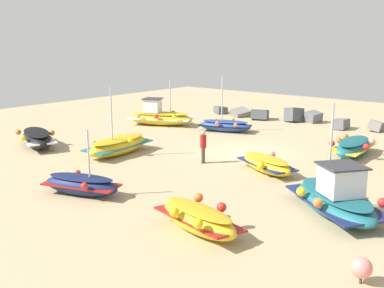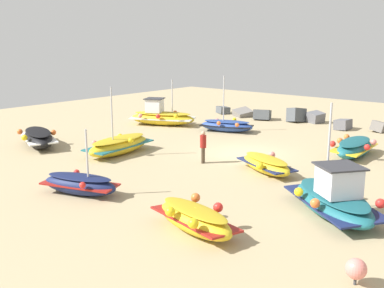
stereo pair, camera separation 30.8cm
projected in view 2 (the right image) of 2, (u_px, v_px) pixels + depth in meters
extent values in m
plane|color=tan|center=(244.00, 154.00, 25.52)|extent=(52.12, 52.12, 0.00)
ellipsoid|color=navy|center=(80.00, 185.00, 18.74)|extent=(3.50, 2.11, 0.83)
cube|color=maroon|center=(80.00, 184.00, 18.73)|extent=(3.38, 2.09, 0.09)
ellipsoid|color=#151E45|center=(79.00, 177.00, 18.67)|extent=(3.08, 1.84, 0.15)
cylinder|color=#B7B7BC|center=(87.00, 153.00, 18.28)|extent=(0.08, 0.08, 1.94)
sphere|color=red|center=(83.00, 185.00, 17.90)|extent=(0.25, 0.25, 0.25)
sphere|color=red|center=(77.00, 172.00, 19.46)|extent=(0.25, 0.25, 0.25)
ellipsoid|color=#1E6670|center=(354.00, 148.00, 24.87)|extent=(1.65, 3.97, 0.97)
cube|color=gold|center=(354.00, 147.00, 24.86)|extent=(1.64, 3.81, 0.17)
ellipsoid|color=#1A565F|center=(355.00, 142.00, 24.78)|extent=(1.41, 3.49, 0.22)
sphere|color=red|center=(333.00, 144.00, 24.43)|extent=(0.32, 0.32, 0.32)
sphere|color=red|center=(367.00, 147.00, 23.90)|extent=(0.32, 0.32, 0.32)
sphere|color=orange|center=(340.00, 141.00, 25.28)|extent=(0.32, 0.32, 0.32)
sphere|color=#EA7F75|center=(374.00, 142.00, 24.73)|extent=(0.32, 0.32, 0.32)
sphere|color=orange|center=(347.00, 137.00, 26.12)|extent=(0.32, 0.32, 0.32)
ellipsoid|color=#1E6670|center=(333.00, 203.00, 16.62)|extent=(4.72, 4.18, 0.90)
cube|color=navy|center=(333.00, 202.00, 16.61)|extent=(4.60, 4.11, 0.14)
ellipsoid|color=#1A565F|center=(333.00, 194.00, 16.54)|extent=(4.14, 3.66, 0.20)
cube|color=silver|center=(339.00, 181.00, 16.13)|extent=(1.72, 1.73, 1.03)
cube|color=#333338|center=(340.00, 166.00, 16.01)|extent=(2.00, 2.00, 0.06)
cylinder|color=#B7B7BC|center=(329.00, 146.00, 16.69)|extent=(0.08, 0.08, 3.17)
sphere|color=orange|center=(341.00, 181.00, 17.97)|extent=(0.34, 0.34, 0.34)
sphere|color=yellow|center=(299.00, 192.00, 16.93)|extent=(0.34, 0.34, 0.34)
sphere|color=#EA7F75|center=(359.00, 194.00, 16.78)|extent=(0.34, 0.34, 0.34)
sphere|color=orange|center=(315.00, 203.00, 15.73)|extent=(0.34, 0.34, 0.34)
sphere|color=red|center=(380.00, 203.00, 15.56)|extent=(0.34, 0.34, 0.34)
ellipsoid|color=#2D4C9E|center=(227.00, 126.00, 31.52)|extent=(3.88, 2.53, 0.76)
cube|color=black|center=(227.00, 126.00, 31.51)|extent=(3.76, 2.53, 0.07)
ellipsoid|color=navy|center=(227.00, 122.00, 31.45)|extent=(3.41, 2.22, 0.13)
cylinder|color=#B7B7BC|center=(224.00, 98.00, 31.18)|extent=(0.08, 0.08, 3.04)
sphere|color=#EA7F75|center=(217.00, 120.00, 32.53)|extent=(0.28, 0.28, 0.28)
sphere|color=orange|center=(219.00, 123.00, 30.82)|extent=(0.28, 0.28, 0.28)
sphere|color=yellow|center=(234.00, 120.00, 32.07)|extent=(0.28, 0.28, 0.28)
sphere|color=orange|center=(237.00, 125.00, 30.39)|extent=(0.28, 0.28, 0.28)
ellipsoid|color=gold|center=(162.00, 119.00, 33.90)|extent=(5.09, 3.64, 0.96)
cube|color=white|center=(162.00, 118.00, 33.89)|extent=(4.94, 3.61, 0.10)
ellipsoid|color=gold|center=(162.00, 113.00, 33.81)|extent=(4.48, 3.20, 0.17)
cube|color=white|center=(155.00, 106.00, 33.84)|extent=(1.47, 1.48, 0.96)
cube|color=#333338|center=(154.00, 99.00, 33.73)|extent=(1.71, 1.71, 0.06)
cylinder|color=#B7B7BC|center=(172.00, 96.00, 33.33)|extent=(0.08, 0.08, 2.42)
sphere|color=yellow|center=(176.00, 116.00, 32.53)|extent=(0.33, 0.33, 0.33)
sphere|color=orange|center=(175.00, 113.00, 34.60)|extent=(0.33, 0.33, 0.33)
sphere|color=red|center=(158.00, 116.00, 32.89)|extent=(0.33, 0.33, 0.33)
sphere|color=red|center=(158.00, 113.00, 34.95)|extent=(0.33, 0.33, 0.33)
sphere|color=#EA7F75|center=(140.00, 116.00, 33.23)|extent=(0.33, 0.33, 0.33)
ellipsoid|color=gold|center=(119.00, 146.00, 25.32)|extent=(2.01, 4.52, 0.94)
cube|color=#1E6670|center=(119.00, 145.00, 25.31)|extent=(2.03, 4.35, 0.11)
ellipsoid|color=gold|center=(119.00, 139.00, 25.24)|extent=(1.76, 3.97, 0.17)
cylinder|color=#B7B7BC|center=(112.00, 113.00, 24.51)|extent=(0.08, 0.08, 2.84)
sphere|color=#EA7F75|center=(94.00, 143.00, 24.90)|extent=(0.30, 0.30, 0.30)
sphere|color=yellow|center=(131.00, 141.00, 24.77)|extent=(0.30, 0.30, 0.30)
sphere|color=yellow|center=(120.00, 136.00, 26.55)|extent=(0.30, 0.30, 0.30)
ellipsoid|color=gold|center=(194.00, 220.00, 15.07)|extent=(3.64, 1.98, 0.92)
cube|color=maroon|center=(194.00, 219.00, 15.06)|extent=(3.50, 1.95, 0.16)
ellipsoid|color=gold|center=(194.00, 210.00, 14.99)|extent=(3.19, 1.70, 0.21)
sphere|color=yellow|center=(193.00, 223.00, 13.84)|extent=(0.33, 0.33, 0.33)
sphere|color=red|center=(218.00, 207.00, 15.21)|extent=(0.33, 0.33, 0.33)
sphere|color=yellow|center=(170.00, 212.00, 14.77)|extent=(0.33, 0.33, 0.33)
sphere|color=orange|center=(196.00, 198.00, 16.14)|extent=(0.33, 0.33, 0.33)
ellipsoid|color=gold|center=(266.00, 165.00, 21.84)|extent=(3.59, 2.47, 0.74)
cube|color=navy|center=(266.00, 164.00, 21.83)|extent=(3.48, 2.46, 0.06)
ellipsoid|color=gold|center=(266.00, 159.00, 21.77)|extent=(3.16, 2.17, 0.12)
sphere|color=yellow|center=(260.00, 166.00, 20.95)|extent=(0.35, 0.35, 0.35)
sphere|color=#EA7F75|center=(272.00, 155.00, 22.62)|extent=(0.35, 0.35, 0.35)
ellipsoid|color=black|center=(38.00, 138.00, 27.15)|extent=(4.44, 2.99, 0.98)
cube|color=white|center=(38.00, 138.00, 27.14)|extent=(4.30, 2.97, 0.10)
ellipsoid|color=black|center=(38.00, 132.00, 27.06)|extent=(3.90, 2.62, 0.18)
sphere|color=yellow|center=(24.00, 138.00, 25.84)|extent=(0.33, 0.33, 0.33)
sphere|color=orange|center=(53.00, 132.00, 27.48)|extent=(0.33, 0.33, 0.33)
sphere|color=orange|center=(20.00, 132.00, 27.53)|extent=(0.33, 0.33, 0.33)
cylinder|color=brown|center=(204.00, 155.00, 23.56)|extent=(0.14, 0.14, 0.81)
cylinder|color=brown|center=(203.00, 156.00, 23.42)|extent=(0.14, 0.14, 0.81)
cylinder|color=maroon|center=(203.00, 141.00, 23.33)|extent=(0.32, 0.32, 0.64)
sphere|color=tan|center=(203.00, 133.00, 23.23)|extent=(0.22, 0.22, 0.22)
cube|color=#4C5156|center=(223.00, 110.00, 39.23)|extent=(1.58, 1.46, 0.68)
cube|color=slate|center=(243.00, 113.00, 37.62)|extent=(1.80, 1.81, 0.97)
cube|color=#4C5156|center=(262.00, 115.00, 36.16)|extent=(1.63, 1.66, 0.97)
cube|color=#4C5156|center=(296.00, 115.00, 35.17)|extent=(1.36, 1.60, 1.33)
cube|color=slate|center=(316.00, 118.00, 34.75)|extent=(1.31, 1.38, 1.01)
cube|color=slate|center=(343.00, 124.00, 32.29)|extent=(0.96, 1.41, 0.83)
cube|color=slate|center=(380.00, 127.00, 31.42)|extent=(1.09, 1.22, 1.00)
cylinder|color=#3F3F42|center=(355.00, 282.00, 11.89)|extent=(0.08, 0.08, 0.17)
sphere|color=#EA7F75|center=(356.00, 269.00, 11.81)|extent=(0.55, 0.55, 0.55)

